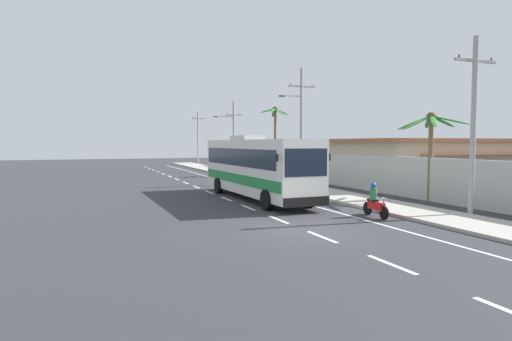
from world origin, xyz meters
TOP-DOWN VIEW (x-y plane):
  - ground_plane at (0.00, 0.00)m, footprint 160.00×160.00m
  - sidewalk_kerb at (6.80, 10.00)m, footprint 3.20×90.00m
  - lane_markings at (2.13, 14.41)m, footprint 3.60×71.00m
  - boundary_wall at (10.60, 14.00)m, footprint 0.24×60.00m
  - coach_bus_foreground at (1.69, 9.15)m, footprint 3.02×12.16m
  - motorcycle_beside_bus at (4.35, 1.32)m, footprint 0.56×1.96m
  - motorcycle_trailing at (4.34, 17.86)m, footprint 0.56×1.96m
  - pedestrian_near_kerb at (6.64, 16.67)m, footprint 0.36×0.36m
  - utility_pole_nearest at (8.47, -0.20)m, footprint 2.42×0.24m
  - utility_pole_mid at (8.72, 16.91)m, footprint 3.22×0.24m
  - utility_pole_far at (8.63, 34.03)m, footprint 3.48×0.24m
  - utility_pole_distant at (8.64, 51.14)m, footprint 2.05×0.24m
  - palm_nearest at (10.60, 4.54)m, footprint 4.16×3.84m
  - palm_second at (10.43, 25.75)m, footprint 2.91×2.77m
  - roadside_building at (17.43, 11.56)m, footprint 14.44×8.93m

SIDE VIEW (x-z plane):
  - ground_plane at x=0.00m, z-range 0.00..0.00m
  - lane_markings at x=2.13m, z-range 0.00..0.01m
  - sidewalk_kerb at x=6.80m, z-range 0.00..0.14m
  - motorcycle_beside_bus at x=4.35m, z-range -0.14..1.41m
  - motorcycle_trailing at x=4.34m, z-range -0.15..1.45m
  - pedestrian_near_kerb at x=6.64m, z-range 0.18..1.91m
  - boundary_wall at x=10.60m, z-range 0.00..2.50m
  - roadside_building at x=17.43m, z-range 0.02..3.67m
  - coach_bus_foreground at x=1.69m, z-range 0.08..3.88m
  - palm_nearest at x=10.60m, z-range 1.36..6.47m
  - utility_pole_nearest at x=8.47m, z-range 0.22..8.29m
  - utility_pole_distant at x=8.64m, z-range 0.19..8.37m
  - utility_pole_far at x=8.63m, z-range 0.28..8.58m
  - utility_pole_mid at x=8.72m, z-range 0.31..9.76m
  - palm_second at x=10.43m, z-range 1.50..8.60m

